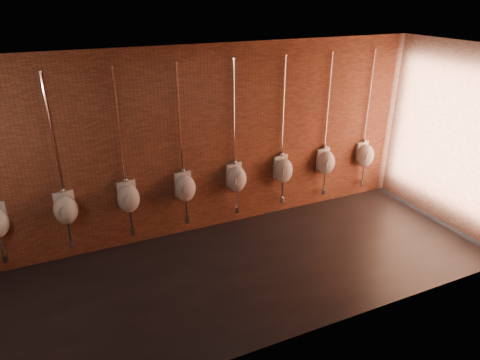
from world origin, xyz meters
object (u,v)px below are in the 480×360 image
object	(u,v)px
urinal_4	(185,187)
urinal_5	(236,178)
urinal_2	(66,209)
urinal_6	(283,170)
urinal_8	(365,155)
urinal_9	(401,148)
urinal_3	(128,197)
urinal_7	(326,162)

from	to	relation	value
urinal_4	urinal_5	bearing A→B (deg)	0.00
urinal_4	urinal_2	bearing A→B (deg)	180.00
urinal_6	urinal_8	xyz separation A→B (m)	(1.88, 0.00, 0.00)
urinal_5	urinal_9	distance (m)	3.76
urinal_2	urinal_3	distance (m)	0.94
urinal_3	urinal_7	distance (m)	3.76
urinal_5	urinal_2	bearing A→B (deg)	180.00
urinal_2	urinal_5	distance (m)	2.82
urinal_2	urinal_6	world-z (taller)	same
urinal_4	urinal_5	size ratio (longest dim) A/B	1.00
urinal_2	urinal_4	bearing A→B (deg)	0.00
urinal_5	urinal_8	distance (m)	2.82
urinal_5	urinal_9	size ratio (longest dim) A/B	1.00
urinal_4	urinal_5	world-z (taller)	same
urinal_4	urinal_9	world-z (taller)	same
urinal_3	urinal_6	size ratio (longest dim) A/B	1.00
urinal_2	urinal_3	xyz separation A→B (m)	(0.94, 0.00, 0.00)
urinal_2	urinal_6	distance (m)	3.76
urinal_3	urinal_6	xyz separation A→B (m)	(2.82, 0.00, 0.00)
urinal_4	urinal_7	xyz separation A→B (m)	(2.82, 0.00, 0.00)
urinal_3	urinal_9	distance (m)	5.65
urinal_3	urinal_7	bearing A→B (deg)	0.00
urinal_3	urinal_8	xyz separation A→B (m)	(4.70, 0.00, 0.00)
urinal_5	urinal_6	xyz separation A→B (m)	(0.94, 0.00, 0.00)
urinal_2	urinal_9	bearing A→B (deg)	0.00
urinal_2	urinal_6	size ratio (longest dim) A/B	1.00
urinal_3	urinal_8	bearing A→B (deg)	0.00
urinal_8	urinal_4	bearing A→B (deg)	180.00
urinal_4	urinal_9	bearing A→B (deg)	0.00
urinal_8	urinal_6	bearing A→B (deg)	180.00
urinal_2	urinal_5	bearing A→B (deg)	0.00
urinal_4	urinal_6	size ratio (longest dim) A/B	1.00
urinal_7	urinal_3	bearing A→B (deg)	180.00
urinal_3	urinal_4	distance (m)	0.94
urinal_2	urinal_7	world-z (taller)	same
urinal_7	urinal_9	xyz separation A→B (m)	(1.88, 0.00, 0.00)
urinal_3	urinal_5	bearing A→B (deg)	0.00
urinal_6	urinal_9	xyz separation A→B (m)	(2.82, 0.00, 0.00)
urinal_7	urinal_2	bearing A→B (deg)	180.00
urinal_6	urinal_8	world-z (taller)	same
urinal_5	urinal_8	bearing A→B (deg)	0.00
urinal_2	urinal_7	xyz separation A→B (m)	(4.70, 0.00, 0.00)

